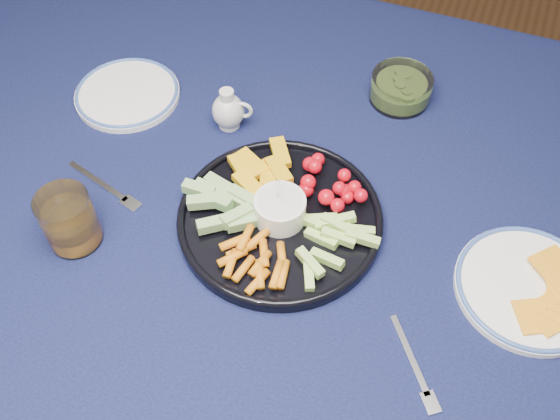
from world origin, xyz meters
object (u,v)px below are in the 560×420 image
(crudite_platter, at_px, (279,216))
(cheese_plate, at_px, (529,286))
(side_plate_extra, at_px, (127,93))
(juice_tumbler, at_px, (70,222))
(creamer_pitcher, at_px, (229,111))
(dining_table, at_px, (245,195))
(pickle_bowl, at_px, (401,89))

(crudite_platter, bearing_deg, cheese_plate, 2.73)
(cheese_plate, xyz_separation_m, side_plate_extra, (-0.75, 0.15, -0.00))
(crudite_platter, xyz_separation_m, juice_tumbler, (-0.28, -0.14, 0.02))
(cheese_plate, relative_size, side_plate_extra, 1.11)
(crudite_platter, xyz_separation_m, creamer_pitcher, (-0.16, 0.17, 0.02))
(dining_table, xyz_separation_m, pickle_bowl, (0.21, 0.25, 0.11))
(dining_table, bearing_deg, side_plate_extra, 164.67)
(dining_table, height_order, cheese_plate, cheese_plate)
(pickle_bowl, height_order, juice_tumbler, juice_tumbler)
(creamer_pitcher, distance_m, cheese_plate, 0.56)
(dining_table, bearing_deg, juice_tumbler, -126.68)
(creamer_pitcher, relative_size, cheese_plate, 0.37)
(side_plate_extra, bearing_deg, dining_table, -15.33)
(juice_tumbler, bearing_deg, cheese_plate, 13.49)
(crudite_platter, xyz_separation_m, pickle_bowl, (0.10, 0.35, 0.00))
(crudite_platter, relative_size, juice_tumbler, 3.35)
(juice_tumbler, distance_m, side_plate_extra, 0.32)
(pickle_bowl, xyz_separation_m, cheese_plate, (0.28, -0.33, -0.01))
(crudite_platter, height_order, side_plate_extra, crudite_platter)
(crudite_platter, bearing_deg, pickle_bowl, 73.33)
(pickle_bowl, relative_size, juice_tumbler, 1.16)
(dining_table, relative_size, side_plate_extra, 8.66)
(side_plate_extra, bearing_deg, crudite_platter, -24.77)
(creamer_pitcher, distance_m, juice_tumbler, 0.33)
(pickle_bowl, distance_m, juice_tumbler, 0.62)
(creamer_pitcher, relative_size, side_plate_extra, 0.41)
(creamer_pitcher, height_order, side_plate_extra, creamer_pitcher)
(pickle_bowl, bearing_deg, dining_table, -129.62)
(cheese_plate, relative_size, juice_tumbler, 2.22)
(pickle_bowl, relative_size, side_plate_extra, 0.58)
(creamer_pitcher, distance_m, side_plate_extra, 0.21)
(crudite_platter, distance_m, cheese_plate, 0.38)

